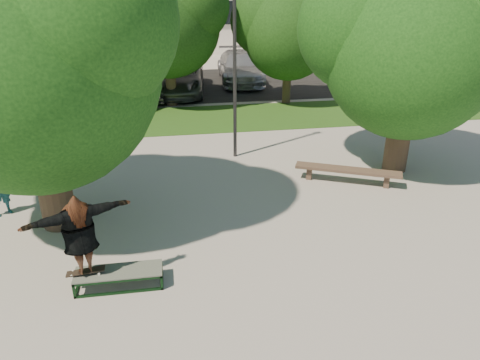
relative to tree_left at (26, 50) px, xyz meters
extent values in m
plane|color=#9F9A92|center=(4.29, -1.09, -4.42)|extent=(120.00, 120.00, 0.00)
cube|color=#294D16|center=(5.29, 8.41, -4.41)|extent=(30.00, 4.00, 0.02)
cube|color=black|center=(4.29, 14.91, -4.42)|extent=(40.00, 8.00, 0.01)
cylinder|color=#38281E|center=(0.09, -0.09, -2.82)|extent=(0.84, 0.84, 3.20)
sphere|color=#113B10|center=(0.09, -0.09, -0.35)|extent=(5.80, 5.80, 5.80)
sphere|color=#113B10|center=(1.40, -0.67, 0.66)|extent=(4.06, 4.06, 4.06)
cylinder|color=#38281E|center=(10.29, 1.91, -2.92)|extent=(0.76, 0.76, 3.00)
sphere|color=#113B10|center=(10.29, 1.91, -0.64)|extent=(5.20, 5.20, 5.20)
sphere|color=#113B10|center=(8.99, 2.69, 0.01)|extent=(3.90, 3.90, 3.90)
sphere|color=#113B10|center=(11.46, 1.39, 0.27)|extent=(3.64, 3.64, 3.64)
cylinder|color=#38281E|center=(-2.21, 9.91, -3.02)|extent=(0.44, 0.44, 2.80)
sphere|color=black|center=(-2.21, 9.91, -0.96)|extent=(4.40, 4.40, 4.40)
sphere|color=black|center=(-3.31, 10.57, -0.41)|extent=(3.30, 3.30, 3.30)
sphere|color=black|center=(-1.22, 9.47, -0.19)|extent=(3.08, 3.08, 3.08)
cylinder|color=#38281E|center=(3.29, 10.91, -2.92)|extent=(0.50, 0.50, 3.00)
sphere|color=black|center=(3.29, 10.91, -0.70)|extent=(4.80, 4.80, 4.80)
sphere|color=black|center=(2.09, 11.63, -0.10)|extent=(3.60, 3.60, 3.60)
sphere|color=black|center=(4.37, 10.43, 0.14)|extent=(3.36, 3.36, 3.36)
cylinder|color=#38281E|center=(8.79, 10.41, -3.12)|extent=(0.40, 0.40, 2.60)
sphere|color=black|center=(8.79, 10.41, -1.19)|extent=(4.20, 4.20, 4.20)
sphere|color=black|center=(7.74, 11.04, -0.67)|extent=(3.15, 3.15, 3.15)
sphere|color=black|center=(9.74, 9.99, -0.46)|extent=(2.94, 2.94, 2.94)
cylinder|color=#2D2D30|center=(5.29, 3.91, -1.42)|extent=(0.12, 0.12, 6.00)
cube|color=black|center=(2.29, 23.85, -1.42)|extent=(27.60, 0.12, 1.60)
cube|color=#475147|center=(1.79, -2.96, -4.06)|extent=(1.80, 0.60, 0.03)
cylinder|color=white|center=(0.87, -3.04, -4.02)|extent=(0.06, 0.03, 0.06)
cylinder|color=white|center=(0.87, -2.88, -4.02)|extent=(0.06, 0.03, 0.06)
cylinder|color=white|center=(1.41, -3.04, -4.02)|extent=(0.06, 0.03, 0.06)
cylinder|color=white|center=(1.41, -2.88, -4.02)|extent=(0.06, 0.03, 0.06)
cube|color=black|center=(1.14, -2.96, -3.98)|extent=(0.78, 0.20, 0.10)
imported|color=brown|center=(1.14, -2.96, -3.10)|extent=(2.19, 1.36, 1.74)
cube|color=brown|center=(7.30, 1.61, -4.21)|extent=(0.21, 0.21, 0.43)
cube|color=brown|center=(9.43, 0.64, -4.21)|extent=(0.21, 0.21, 0.43)
cube|color=brown|center=(8.36, 1.13, -3.98)|extent=(3.08, 1.70, 0.09)
imported|color=#A3A4A8|center=(-1.79, 13.43, -3.78)|extent=(1.92, 3.91, 1.28)
imported|color=black|center=(2.43, 12.41, -3.75)|extent=(1.88, 4.20, 1.34)
imported|color=#5A5A5F|center=(3.65, 13.23, -3.62)|extent=(3.19, 6.01, 1.61)
imported|color=#B0B0B5|center=(7.31, 15.31, -3.60)|extent=(2.53, 5.76, 1.65)
camera|label=1|loc=(3.01, -11.28, 1.75)|focal=35.00mm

